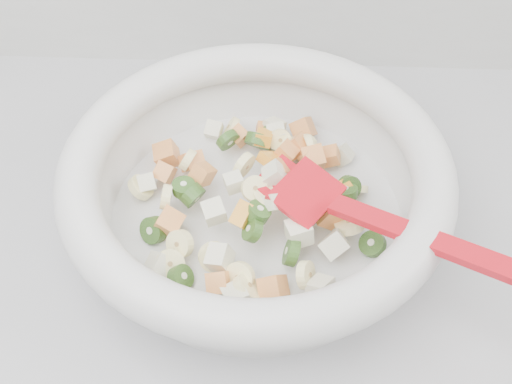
{
  "coord_description": "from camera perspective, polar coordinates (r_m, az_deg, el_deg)",
  "views": [
    {
      "loc": [
        -0.12,
        1.06,
        1.4
      ],
      "look_at": [
        -0.14,
        1.47,
        0.95
      ],
      "focal_mm": 45.0,
      "sensor_mm": 36.0,
      "label": 1
    }
  ],
  "objects": [
    {
      "name": "mixing_bowl",
      "position": [
        0.6,
        0.04,
        0.55
      ],
      "size": [
        0.41,
        0.36,
        0.12
      ],
      "color": "silver",
      "rests_on": "counter"
    }
  ]
}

